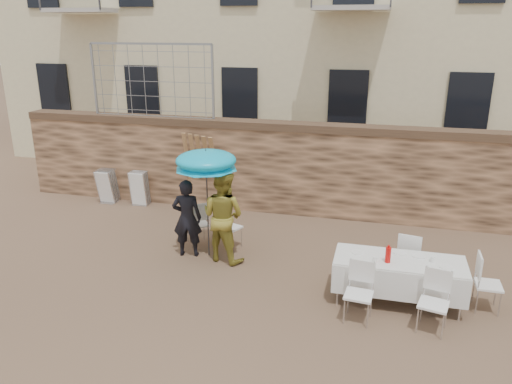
% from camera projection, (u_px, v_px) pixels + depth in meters
% --- Properties ---
extents(ground, '(80.00, 80.00, 0.00)m').
position_uv_depth(ground, '(198.00, 314.00, 8.01)').
color(ground, brown).
rests_on(ground, ground).
extents(stone_wall, '(13.00, 0.50, 2.20)m').
position_uv_depth(stone_wall, '(269.00, 167.00, 12.26)').
color(stone_wall, brown).
rests_on(stone_wall, ground).
extents(chain_link_fence, '(3.20, 0.06, 1.80)m').
position_uv_depth(chain_link_fence, '(152.00, 82.00, 12.34)').
color(chain_link_fence, gray).
rests_on(chain_link_fence, stone_wall).
extents(man_suit, '(0.65, 0.49, 1.59)m').
position_uv_depth(man_suit, '(187.00, 218.00, 9.86)').
color(man_suit, black).
rests_on(man_suit, ground).
extents(woman_dress, '(1.05, 0.91, 1.83)m').
position_uv_depth(woman_dress, '(223.00, 216.00, 9.64)').
color(woman_dress, gold).
rests_on(woman_dress, ground).
extents(umbrella, '(1.22, 1.22, 2.03)m').
position_uv_depth(umbrella, '(206.00, 164.00, 9.50)').
color(umbrella, '#3F3F44').
rests_on(umbrella, ground).
extents(couple_chair_left, '(0.67, 0.67, 0.96)m').
position_uv_depth(couple_chair_left, '(198.00, 223.00, 10.46)').
color(couple_chair_left, white).
rests_on(couple_chair_left, ground).
extents(couple_chair_right, '(0.63, 0.63, 0.96)m').
position_uv_depth(couple_chair_right, '(229.00, 226.00, 10.29)').
color(couple_chair_right, white).
rests_on(couple_chair_right, ground).
extents(banquet_table, '(2.10, 0.85, 0.78)m').
position_uv_depth(banquet_table, '(400.00, 262.00, 8.16)').
color(banquet_table, silver).
rests_on(banquet_table, ground).
extents(soda_bottle, '(0.09, 0.09, 0.26)m').
position_uv_depth(soda_bottle, '(388.00, 255.00, 8.02)').
color(soda_bottle, red).
rests_on(soda_bottle, banquet_table).
extents(table_chair_front_left, '(0.53, 0.53, 0.96)m').
position_uv_depth(table_chair_front_left, '(359.00, 293.00, 7.70)').
color(table_chair_front_left, white).
rests_on(table_chair_front_left, ground).
extents(table_chair_front_right, '(0.58, 0.58, 0.96)m').
position_uv_depth(table_chair_front_right, '(434.00, 303.00, 7.44)').
color(table_chair_front_right, white).
rests_on(table_chair_front_right, ground).
extents(table_chair_back, '(0.56, 0.56, 0.96)m').
position_uv_depth(table_chair_back, '(410.00, 257.00, 8.93)').
color(table_chair_back, white).
rests_on(table_chair_back, ground).
extents(table_chair_side, '(0.48, 0.48, 0.96)m').
position_uv_depth(table_chair_side, '(489.00, 283.00, 8.00)').
color(table_chair_side, white).
rests_on(table_chair_side, ground).
extents(chair_stack_left, '(0.46, 0.47, 0.92)m').
position_uv_depth(chair_stack_left, '(111.00, 184.00, 13.11)').
color(chair_stack_left, white).
rests_on(chair_stack_left, ground).
extents(chair_stack_right, '(0.46, 0.40, 0.92)m').
position_uv_depth(chair_stack_right, '(142.00, 187.00, 12.90)').
color(chair_stack_right, white).
rests_on(chair_stack_right, ground).
extents(wood_planks, '(0.70, 0.20, 2.00)m').
position_uv_depth(wood_planks, '(200.00, 170.00, 12.41)').
color(wood_planks, '#A37749').
rests_on(wood_planks, ground).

